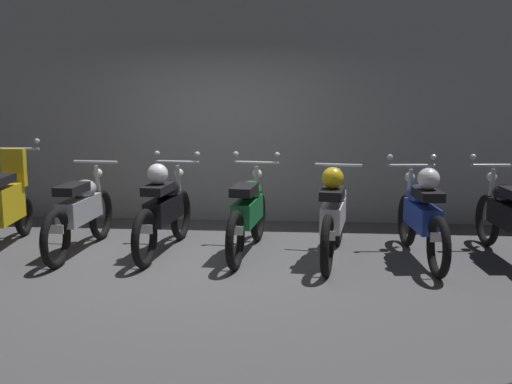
{
  "coord_description": "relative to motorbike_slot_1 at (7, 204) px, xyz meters",
  "views": [
    {
      "loc": [
        1.18,
        -6.78,
        2.0
      ],
      "look_at": [
        0.6,
        0.35,
        0.75
      ],
      "focal_mm": 44.47,
      "sensor_mm": 36.0,
      "label": 1
    }
  ],
  "objects": [
    {
      "name": "motorbike_slot_7",
      "position": [
        5.93,
        -0.13,
        -0.04
      ],
      "size": [
        0.59,
        1.95,
        1.15
      ],
      "color": "black",
      "rests_on": "ground"
    },
    {
      "name": "motorbike_slot_3",
      "position": [
        1.98,
        -0.13,
        0.0
      ],
      "size": [
        0.59,
        1.95,
        1.15
      ],
      "color": "black",
      "rests_on": "ground"
    },
    {
      "name": "motorbike_slot_5",
      "position": [
        3.96,
        -0.27,
        -0.0
      ],
      "size": [
        0.56,
        1.94,
        1.08
      ],
      "color": "black",
      "rests_on": "ground"
    },
    {
      "name": "ground_plane",
      "position": [
        2.48,
        -0.54,
        -0.53
      ],
      "size": [
        80.0,
        80.0,
        0.0
      ],
      "primitive_type": "plane",
      "color": "#4C4C4F"
    },
    {
      "name": "motorbike_slot_4",
      "position": [
        2.97,
        -0.1,
        -0.04
      ],
      "size": [
        0.59,
        1.95,
        1.15
      ],
      "color": "black",
      "rests_on": "ground"
    },
    {
      "name": "back_wall",
      "position": [
        2.48,
        1.82,
        1.17
      ],
      "size": [
        16.0,
        0.3,
        3.39
      ],
      "primitive_type": "cube",
      "color": "gray",
      "rests_on": "ground"
    },
    {
      "name": "motorbike_slot_2",
      "position": [
        0.99,
        -0.2,
        -0.04
      ],
      "size": [
        0.56,
        1.95,
        1.03
      ],
      "color": "black",
      "rests_on": "ground"
    },
    {
      "name": "motorbike_slot_6",
      "position": [
        4.95,
        -0.24,
        0.0
      ],
      "size": [
        0.59,
        1.95,
        1.15
      ],
      "color": "black",
      "rests_on": "ground"
    },
    {
      "name": "motorbike_slot_1",
      "position": [
        0.0,
        0.0,
        0.0
      ],
      "size": [
        0.59,
        1.68,
        1.29
      ],
      "color": "black",
      "rests_on": "ground"
    }
  ]
}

